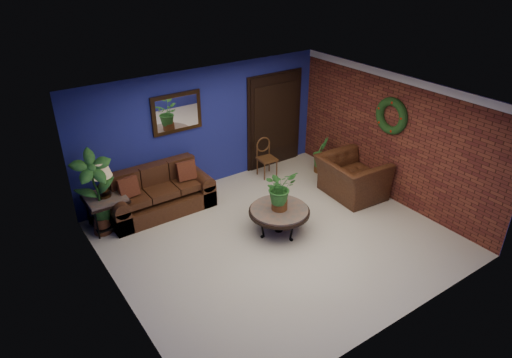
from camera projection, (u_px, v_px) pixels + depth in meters
floor at (277, 238)px, 8.02m from camera, size 5.50×5.50×0.00m
wall_back at (205, 129)px, 9.25m from camera, size 5.50×0.04×2.50m
wall_left at (114, 230)px, 6.06m from camera, size 0.04×5.00×2.50m
wall_right_brick at (392, 138)px, 8.82m from camera, size 0.04×5.00×2.50m
ceiling at (281, 102)px, 6.85m from camera, size 5.50×5.00×0.02m
crown_molding at (400, 78)px, 8.25m from camera, size 0.03×5.00×0.14m
wall_mirror at (177, 113)px, 8.70m from camera, size 1.02×0.06×0.77m
closet_door at (274, 121)px, 10.20m from camera, size 1.44×0.06×2.18m
wreath at (391, 116)px, 8.61m from camera, size 0.16×0.72×0.72m
sofa at (159, 196)px, 8.74m from camera, size 1.99×0.86×0.90m
coffee_table at (279, 212)px, 8.04m from camera, size 1.08×1.08×0.47m
end_table at (106, 203)px, 8.13m from camera, size 0.70×0.70×0.64m
table_lamp at (101, 175)px, 7.86m from camera, size 0.39×0.39×0.65m
side_chair at (266, 155)px, 9.96m from camera, size 0.39×0.39×0.86m
armchair at (351, 177)px, 9.19m from camera, size 1.17×1.32×0.81m
coffee_plant at (280, 188)px, 7.82m from camera, size 0.57×0.50×0.74m
floor_plant at (321, 154)px, 10.12m from camera, size 0.43×0.37×0.82m
tall_plant at (96, 190)px, 7.81m from camera, size 0.72×0.51×1.57m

